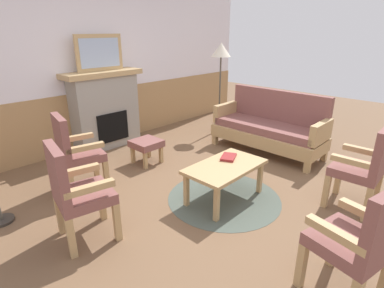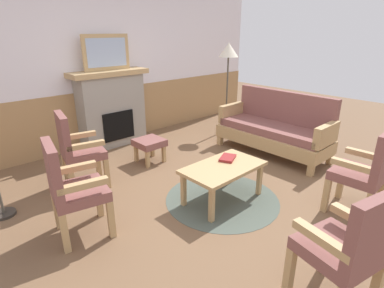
{
  "view_description": "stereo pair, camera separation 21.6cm",
  "coord_description": "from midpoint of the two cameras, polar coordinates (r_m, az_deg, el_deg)",
  "views": [
    {
      "loc": [
        -2.6,
        -2.12,
        1.9
      ],
      "look_at": [
        0.0,
        0.35,
        0.55
      ],
      "focal_mm": 28.46,
      "sensor_mm": 36.0,
      "label": 1
    },
    {
      "loc": [
        -2.45,
        -2.27,
        1.9
      ],
      "look_at": [
        0.0,
        0.35,
        0.55
      ],
      "focal_mm": 28.46,
      "sensor_mm": 36.0,
      "label": 2
    }
  ],
  "objects": [
    {
      "name": "armchair_near_fireplace",
      "position": [
        3.97,
        -22.58,
        -1.07
      ],
      "size": [
        0.57,
        0.57,
        0.98
      ],
      "color": "tan",
      "rests_on": "ground_plane"
    },
    {
      "name": "couch",
      "position": [
        5.09,
        13.08,
        2.93
      ],
      "size": [
        0.7,
        1.8,
        0.98
      ],
      "color": "tan",
      "rests_on": "ground_plane"
    },
    {
      "name": "armchair_front_center",
      "position": [
        2.46,
        26.83,
        -15.61
      ],
      "size": [
        0.58,
        0.58,
        0.98
      ],
      "color": "tan",
      "rests_on": "ground_plane"
    },
    {
      "name": "coffee_table",
      "position": [
        3.54,
        4.51,
        -4.77
      ],
      "size": [
        0.96,
        0.56,
        0.44
      ],
      "color": "tan",
      "rests_on": "ground_plane"
    },
    {
      "name": "wall_back",
      "position": [
        5.45,
        -19.13,
        13.34
      ],
      "size": [
        7.2,
        0.14,
        2.7
      ],
      "color": "white",
      "rests_on": "ground_plane"
    },
    {
      "name": "round_rug",
      "position": [
        3.72,
        4.34,
        -10.09
      ],
      "size": [
        1.35,
        1.35,
        0.01
      ],
      "primitive_type": "cylinder",
      "color": "#4C564C",
      "rests_on": "ground_plane"
    },
    {
      "name": "fireplace",
      "position": [
        5.34,
        -17.04,
        6.24
      ],
      "size": [
        1.3,
        0.44,
        1.28
      ],
      "color": "gray",
      "rests_on": "ground_plane"
    },
    {
      "name": "book_on_table",
      "position": [
        3.7,
        5.19,
        -2.47
      ],
      "size": [
        0.28,
        0.25,
        0.03
      ],
      "primitive_type": "cube",
      "rotation": [
        0.0,
        0.0,
        0.45
      ],
      "color": "maroon",
      "rests_on": "coffee_table"
    },
    {
      "name": "ground_plane",
      "position": [
        3.85,
        2.2,
        -8.98
      ],
      "size": [
        14.0,
        14.0,
        0.0
      ],
      "primitive_type": "plane",
      "color": "brown"
    },
    {
      "name": "framed_picture",
      "position": [
        5.21,
        -18.11,
        15.93
      ],
      "size": [
        0.8,
        0.04,
        0.56
      ],
      "color": "tan",
      "rests_on": "fireplace"
    },
    {
      "name": "armchair_by_window_left",
      "position": [
        3.03,
        -22.93,
        -7.88
      ],
      "size": [
        0.57,
        0.57,
        0.98
      ],
      "color": "tan",
      "rests_on": "ground_plane"
    },
    {
      "name": "floor_lamp_by_couch",
      "position": [
        5.86,
        4.36,
        16.19
      ],
      "size": [
        0.36,
        0.36,
        1.68
      ],
      "color": "#332D28",
      "rests_on": "ground_plane"
    },
    {
      "name": "footstool",
      "position": [
        4.61,
        -9.87,
        -0.21
      ],
      "size": [
        0.4,
        0.4,
        0.36
      ],
      "color": "tan",
      "rests_on": "ground_plane"
    },
    {
      "name": "armchair_front_left",
      "position": [
        3.72,
        28.21,
        -3.47
      ],
      "size": [
        0.5,
        0.5,
        0.98
      ],
      "color": "tan",
      "rests_on": "ground_plane"
    }
  ]
}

